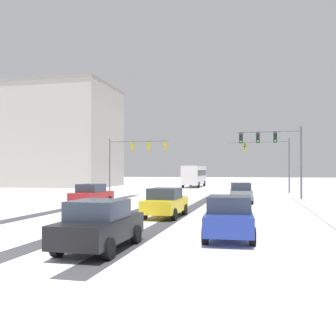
% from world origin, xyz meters
% --- Properties ---
extents(ground_plane, '(300.00, 300.00, 0.00)m').
position_xyz_m(ground_plane, '(0.00, 0.00, 0.00)').
color(ground_plane, white).
extents(wheel_track_left_lane, '(1.05, 30.00, 0.01)m').
position_xyz_m(wheel_track_left_lane, '(-5.75, 13.64, 0.00)').
color(wheel_track_left_lane, '#424247').
rests_on(wheel_track_left_lane, ground).
extents(wheel_track_right_lane, '(0.94, 30.00, 0.01)m').
position_xyz_m(wheel_track_right_lane, '(2.33, 13.64, 0.00)').
color(wheel_track_right_lane, '#424247').
rests_on(wheel_track_right_lane, ground).
extents(wheel_track_center, '(1.00, 30.00, 0.01)m').
position_xyz_m(wheel_track_center, '(-0.71, 13.64, 0.00)').
color(wheel_track_center, '#424247').
rests_on(wheel_track_center, ground).
extents(traffic_signal_near_right, '(5.56, 0.52, 6.50)m').
position_xyz_m(traffic_signal_near_right, '(8.36, 25.35, 4.77)').
color(traffic_signal_near_right, '#56565B').
rests_on(traffic_signal_near_right, ground).
extents(traffic_signal_far_left, '(7.41, 0.38, 6.50)m').
position_xyz_m(traffic_signal_far_left, '(-7.59, 33.30, 4.83)').
color(traffic_signal_far_left, '#56565B').
rests_on(traffic_signal_far_left, ground).
extents(traffic_signal_far_right, '(7.46, 0.58, 6.50)m').
position_xyz_m(traffic_signal_far_right, '(8.43, 37.39, 4.51)').
color(traffic_signal_far_right, '#56565B').
rests_on(traffic_signal_far_right, ground).
extents(car_grey_lead, '(2.02, 4.19, 1.62)m').
position_xyz_m(car_grey_lead, '(5.49, 21.43, 0.82)').
color(car_grey_lead, slate).
rests_on(car_grey_lead, ground).
extents(car_red_second, '(1.98, 4.17, 1.62)m').
position_xyz_m(car_red_second, '(-5.13, 16.29, 0.82)').
color(car_red_second, red).
rests_on(car_red_second, ground).
extents(car_yellow_cab_third, '(1.94, 4.16, 1.62)m').
position_xyz_m(car_yellow_cab_third, '(1.77, 10.81, 0.82)').
color(car_yellow_cab_third, yellow).
rests_on(car_yellow_cab_third, ground).
extents(car_blue_fourth, '(1.98, 4.17, 1.62)m').
position_xyz_m(car_blue_fourth, '(5.67, 4.95, 0.82)').
color(car_blue_fourth, '#233899').
rests_on(car_blue_fourth, ground).
extents(car_black_fifth, '(1.84, 4.10, 1.62)m').
position_xyz_m(car_black_fifth, '(1.71, 1.96, 0.82)').
color(car_black_fifth, black).
rests_on(car_black_fifth, ground).
extents(bus_oncoming, '(2.76, 11.02, 3.38)m').
position_xyz_m(bus_oncoming, '(-2.96, 50.71, 1.99)').
color(bus_oncoming, silver).
rests_on(bus_oncoming, ground).
extents(office_building_far_left_block, '(26.06, 14.38, 16.86)m').
position_xyz_m(office_building_far_left_block, '(-29.57, 48.28, 8.44)').
color(office_building_far_left_block, '#B2ADA3').
rests_on(office_building_far_left_block, ground).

